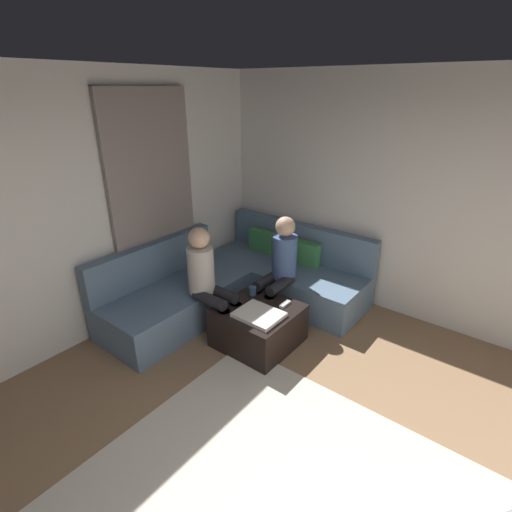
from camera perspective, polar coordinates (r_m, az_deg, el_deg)
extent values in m
cube|color=silver|center=(4.45, 28.22, 6.02)|extent=(6.00, 0.12, 2.70)
cube|color=silver|center=(4.01, -30.61, 3.81)|extent=(0.12, 6.00, 2.70)
cube|color=gray|center=(4.55, -14.84, 7.12)|extent=(0.06, 1.10, 2.50)
cube|color=beige|center=(2.99, 4.08, -32.71)|extent=(2.60, 2.20, 0.01)
cube|color=slate|center=(5.00, 4.15, -3.45)|extent=(2.10, 0.85, 0.42)
cube|color=slate|center=(5.09, 6.54, 2.36)|extent=(2.10, 0.14, 0.45)
cube|color=slate|center=(4.54, -11.75, -6.96)|extent=(0.85, 1.70, 0.42)
cube|color=slate|center=(4.60, -15.10, -0.80)|extent=(0.14, 1.70, 0.45)
cube|color=#3F8C4C|center=(5.26, 0.83, 1.98)|extent=(0.36, 0.12, 0.36)
cube|color=#3F8C4C|center=(4.90, 7.35, 0.07)|extent=(0.36, 0.12, 0.36)
cube|color=black|center=(4.08, 0.33, -10.23)|extent=(0.76, 0.76, 0.42)
cube|color=white|center=(3.83, 0.42, -8.69)|extent=(0.44, 0.36, 0.04)
cylinder|color=#334C72|center=(4.19, -0.53, -5.18)|extent=(0.08, 0.08, 0.10)
cube|color=white|center=(4.03, 4.32, -7.09)|extent=(0.05, 0.15, 0.02)
cylinder|color=black|center=(4.28, 1.97, -8.48)|extent=(0.12, 0.12, 0.42)
cylinder|color=black|center=(4.37, 0.05, -7.71)|extent=(0.12, 0.12, 0.42)
cylinder|color=black|center=(4.29, 3.61, -4.29)|extent=(0.12, 0.40, 0.12)
cylinder|color=black|center=(4.38, 1.67, -3.61)|extent=(0.12, 0.40, 0.12)
cylinder|color=#3F598C|center=(4.37, 4.22, -0.08)|extent=(0.28, 0.28, 0.50)
sphere|color=#D8AD8C|center=(4.24, 4.37, 4.37)|extent=(0.22, 0.22, 0.22)
cylinder|color=black|center=(4.16, -2.93, -9.60)|extent=(0.12, 0.12, 0.42)
cylinder|color=black|center=(4.05, -4.62, -10.69)|extent=(0.12, 0.12, 0.42)
cylinder|color=black|center=(4.13, -5.11, -5.50)|extent=(0.40, 0.12, 0.12)
cylinder|color=black|center=(4.02, -6.87, -6.47)|extent=(0.40, 0.12, 0.12)
cylinder|color=beige|center=(4.09, -8.16, -2.05)|extent=(0.28, 0.28, 0.50)
sphere|color=#D8AD8C|center=(3.94, -8.46, 2.66)|extent=(0.22, 0.22, 0.22)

